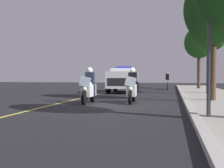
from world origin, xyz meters
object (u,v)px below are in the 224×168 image
(traffic_light, at_px, (210,17))
(tree_behind_suv, at_px, (199,43))
(police_motorcycle_lead_left, at_px, (89,89))
(cyclist_background, at_px, (167,81))
(police_suv, at_px, (123,79))
(tree_far_back, at_px, (210,34))
(police_motorcycle_lead_right, at_px, (132,88))
(tree_mid_block, at_px, (214,9))

(traffic_light, xyz_separation_m, tree_behind_suv, (-19.46, 1.45, 1.48))
(police_motorcycle_lead_left, bearing_deg, tree_behind_suv, 157.50)
(cyclist_background, height_order, traffic_light, traffic_light)
(police_motorcycle_lead_left, height_order, traffic_light, traffic_light)
(police_suv, bearing_deg, police_motorcycle_lead_left, -0.77)
(police_motorcycle_lead_left, height_order, tree_behind_suv, tree_behind_suv)
(tree_far_back, bearing_deg, police_motorcycle_lead_left, -38.84)
(police_suv, xyz_separation_m, tree_far_back, (0.85, 6.32, 3.18))
(cyclist_background, relative_size, traffic_light, 0.44)
(police_motorcycle_lead_left, bearing_deg, police_motorcycle_lead_right, 108.29)
(police_motorcycle_lead_left, height_order, tree_mid_block, tree_mid_block)
(police_motorcycle_lead_right, distance_m, tree_mid_block, 5.64)
(traffic_light, relative_size, tree_far_back, 0.73)
(police_suv, xyz_separation_m, tree_mid_block, (6.96, 5.75, 3.52))
(cyclist_background, bearing_deg, tree_mid_block, 11.26)
(police_motorcycle_lead_left, bearing_deg, traffic_light, 50.76)
(traffic_light, bearing_deg, cyclist_background, -175.24)
(tree_behind_suv, bearing_deg, traffic_light, -4.25)
(police_motorcycle_lead_left, relative_size, tree_behind_suv, 0.36)
(traffic_light, height_order, tree_behind_suv, tree_behind_suv)
(cyclist_background, bearing_deg, police_suv, -31.84)
(traffic_light, bearing_deg, police_suv, -159.49)
(tree_mid_block, xyz_separation_m, tree_far_back, (-6.11, 0.57, -0.35))
(police_motorcycle_lead_left, relative_size, traffic_light, 0.53)
(traffic_light, relative_size, tree_behind_suv, 0.67)
(police_motorcycle_lead_left, bearing_deg, tree_mid_block, 107.90)
(police_motorcycle_lead_right, height_order, tree_mid_block, tree_mid_block)
(police_suv, distance_m, traffic_light, 13.90)
(tree_far_back, relative_size, tree_behind_suv, 0.92)
(tree_mid_block, distance_m, tree_behind_suv, 13.54)
(tree_behind_suv, bearing_deg, tree_mid_block, -2.19)
(police_motorcycle_lead_left, xyz_separation_m, tree_behind_suv, (-15.42, 6.39, 3.81))
(police_motorcycle_lead_right, bearing_deg, tree_far_back, 148.75)
(tree_far_back, bearing_deg, tree_behind_suv, -179.56)
(police_motorcycle_lead_right, height_order, tree_behind_suv, tree_behind_suv)
(cyclist_background, distance_m, traffic_light, 18.41)
(police_motorcycle_lead_right, bearing_deg, tree_behind_suv, 163.40)
(tree_behind_suv, bearing_deg, police_motorcycle_lead_left, -22.50)
(police_motorcycle_lead_right, xyz_separation_m, tree_mid_block, (-1.24, 3.88, 3.89))
(police_suv, distance_m, tree_mid_block, 9.69)
(tree_mid_block, bearing_deg, tree_far_back, 174.64)
(tree_mid_block, bearing_deg, police_motorcycle_lead_left, -72.10)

